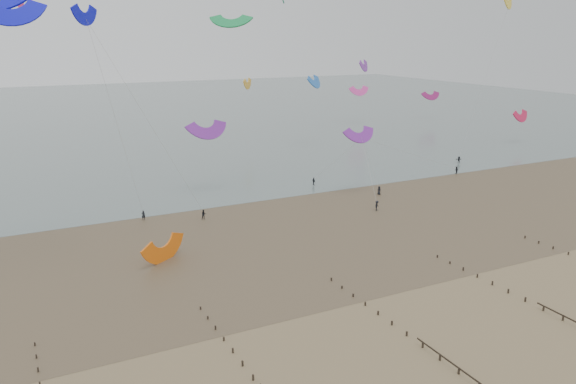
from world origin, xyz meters
The scene contains 6 objects.
ground centered at (0.00, 0.00, 0.00)m, with size 500.00×500.00×0.00m, color brown.
sea_and_shore centered at (-4.08, 34.40, 0.01)m, with size 500.00×665.00×0.03m.
kitesurfer_lead centered at (-12.44, 48.64, 0.87)m, with size 0.64×0.42×1.75m, color black.
kitesurfers centered at (31.25, 47.39, 0.89)m, with size 121.37×24.88×1.87m.
grounded_kite centered at (-13.90, 28.65, 0.00)m, with size 7.20×3.77×5.48m, color orange, non-canonical shape.
kites_airborne centered at (-1.49, 91.15, 22.87)m, with size 228.18×129.28×39.96m.
Camera 1 is at (-31.70, -46.39, 31.26)m, focal length 35.00 mm.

